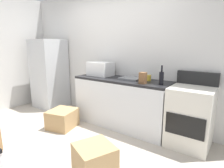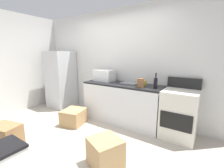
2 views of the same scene
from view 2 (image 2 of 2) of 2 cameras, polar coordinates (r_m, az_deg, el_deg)
ground_plane at (r=3.02m, az=-13.98°, el=-20.03°), size 6.00×6.00×0.00m
wall_back at (r=3.80m, az=2.63°, el=7.42°), size 5.00×0.10×2.60m
wall_left at (r=4.73m, az=-35.43°, el=6.11°), size 0.10×3.20×2.60m
kitchen_counter at (r=3.52m, az=3.77°, el=-7.04°), size 1.80×0.60×0.90m
refrigerator at (r=4.73m, az=-18.57°, el=1.65°), size 0.68×0.66×1.63m
stove_oven at (r=3.13m, az=23.88°, el=-10.01°), size 0.60×0.61×1.10m
microwave at (r=3.72m, az=-2.88°, el=3.23°), size 0.46×0.34×0.27m
sink_basin at (r=3.38m, az=6.78°, el=0.31°), size 0.36×0.32×0.03m
wine_bottle at (r=3.01m, az=16.00°, el=0.45°), size 0.07×0.07×0.30m
coffee_mug at (r=3.28m, az=12.08°, el=0.43°), size 0.08×0.08×0.10m
knife_block at (r=3.02m, az=10.63°, el=0.35°), size 0.10×0.10×0.18m
cardboard_box_large at (r=3.23m, az=-34.97°, el=-15.67°), size 0.55×0.43×0.39m
cardboard_box_medium at (r=2.32m, az=-2.53°, el=-24.24°), size 0.54×0.54×0.40m
cardboard_box_small at (r=3.59m, az=-14.15°, el=-11.82°), size 0.54×0.57×0.33m
storage_bin at (r=2.64m, az=-34.54°, el=-21.83°), size 0.46×0.36×0.38m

